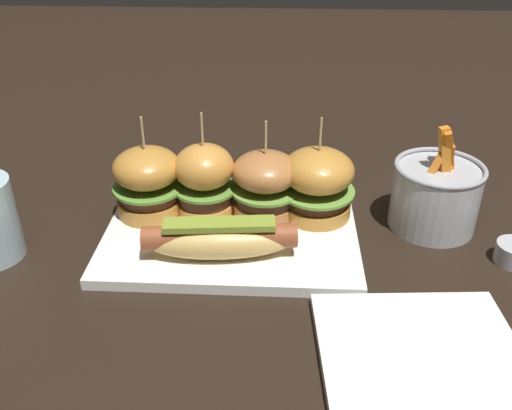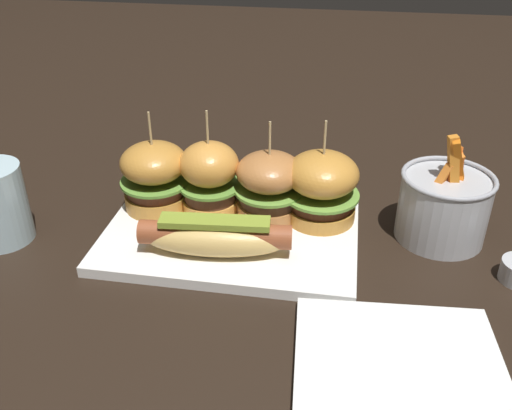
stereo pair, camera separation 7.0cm
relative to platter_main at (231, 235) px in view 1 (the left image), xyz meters
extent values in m
plane|color=black|center=(0.00, 0.00, -0.01)|extent=(3.00, 3.00, 0.00)
cube|color=white|center=(0.00, 0.00, 0.00)|extent=(0.33, 0.23, 0.01)
ellipsoid|color=#D9B061|center=(-0.01, -0.06, 0.03)|extent=(0.18, 0.07, 0.04)
cylinder|color=brown|center=(-0.01, -0.06, 0.03)|extent=(0.19, 0.05, 0.03)
cube|color=olive|center=(-0.01, -0.06, 0.05)|extent=(0.13, 0.04, 0.01)
cylinder|color=#C28234|center=(-0.11, 0.04, 0.02)|extent=(0.09, 0.09, 0.02)
cylinder|color=#592E1D|center=(-0.11, 0.04, 0.04)|extent=(0.08, 0.08, 0.02)
cylinder|color=#609338|center=(-0.11, 0.04, 0.05)|extent=(0.10, 0.10, 0.00)
ellipsoid|color=#C28234|center=(-0.11, 0.04, 0.07)|extent=(0.09, 0.09, 0.05)
cylinder|color=tan|center=(-0.11, 0.04, 0.12)|extent=(0.00, 0.00, 0.06)
cylinder|color=gold|center=(-0.04, 0.04, 0.02)|extent=(0.08, 0.08, 0.02)
cylinder|color=#4C2E1E|center=(-0.04, 0.04, 0.03)|extent=(0.07, 0.07, 0.02)
cylinder|color=#609338|center=(-0.04, 0.04, 0.05)|extent=(0.08, 0.08, 0.00)
ellipsoid|color=gold|center=(-0.04, 0.04, 0.08)|extent=(0.08, 0.08, 0.06)
cylinder|color=tan|center=(-0.04, 0.04, 0.12)|extent=(0.00, 0.00, 0.06)
cylinder|color=#B2703B|center=(0.04, 0.05, 0.02)|extent=(0.09, 0.09, 0.02)
cylinder|color=#472D1D|center=(0.04, 0.05, 0.03)|extent=(0.08, 0.08, 0.02)
cylinder|color=#6B9E3D|center=(0.04, 0.05, 0.05)|extent=(0.09, 0.09, 0.00)
ellipsoid|color=#B2703B|center=(0.04, 0.05, 0.07)|extent=(0.09, 0.09, 0.05)
cylinder|color=tan|center=(0.04, 0.05, 0.11)|extent=(0.00, 0.00, 0.06)
cylinder|color=#C88735|center=(0.11, 0.05, 0.02)|extent=(0.09, 0.09, 0.02)
cylinder|color=#472313|center=(0.11, 0.05, 0.03)|extent=(0.09, 0.09, 0.02)
cylinder|color=#6B9E3D|center=(0.11, 0.05, 0.04)|extent=(0.10, 0.10, 0.00)
ellipsoid|color=#C88735|center=(0.11, 0.05, 0.07)|extent=(0.10, 0.10, 0.06)
cylinder|color=tan|center=(0.11, 0.05, 0.12)|extent=(0.00, 0.00, 0.06)
cylinder|color=#B7BABF|center=(0.27, 0.05, 0.04)|extent=(0.11, 0.11, 0.09)
torus|color=#A8AAB2|center=(0.27, 0.05, 0.08)|extent=(0.12, 0.12, 0.01)
cube|color=orange|center=(0.28, 0.06, 0.08)|extent=(0.03, 0.04, 0.07)
cube|color=orange|center=(0.27, 0.06, 0.08)|extent=(0.02, 0.02, 0.07)
cube|color=orange|center=(0.28, 0.05, 0.09)|extent=(0.03, 0.04, 0.09)
cube|color=orange|center=(0.28, 0.06, 0.08)|extent=(0.02, 0.03, 0.07)
cube|color=orange|center=(0.27, 0.05, 0.09)|extent=(0.03, 0.01, 0.09)
cube|color=orange|center=(0.25, 0.04, 0.07)|extent=(0.04, 0.03, 0.06)
cube|color=orange|center=(0.27, 0.05, 0.08)|extent=(0.01, 0.03, 0.08)
cube|color=white|center=(0.21, -0.21, 0.00)|extent=(0.21, 0.21, 0.01)
camera|label=1|loc=(0.06, -0.60, 0.40)|focal=39.11mm
camera|label=2|loc=(0.13, -0.60, 0.40)|focal=39.11mm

